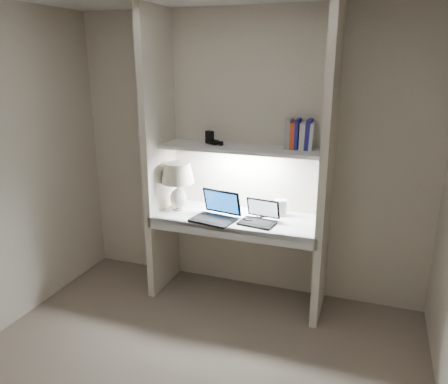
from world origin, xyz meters
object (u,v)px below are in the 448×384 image
at_px(table_lamp, 178,179).
at_px(laptop_netbook, 259,217).
at_px(book_row, 300,135).
at_px(speaker, 280,208).
at_px(laptop_main, 216,213).

bearing_deg(table_lamp, laptop_netbook, -4.80).
distance_m(table_lamp, book_row, 1.13).
xyz_separation_m(speaker, book_row, (0.13, 0.03, 0.64)).
distance_m(laptop_main, speaker, 0.56).
bearing_deg(laptop_netbook, table_lamp, -176.85).
relative_size(laptop_netbook, speaker, 2.25).
xyz_separation_m(table_lamp, speaker, (0.90, 0.15, -0.22)).
bearing_deg(book_row, table_lamp, -169.94).
bearing_deg(table_lamp, book_row, 10.06).
height_order(table_lamp, book_row, book_row).
relative_size(laptop_main, laptop_netbook, 1.25).
distance_m(laptop_netbook, speaker, 0.26).
distance_m(laptop_netbook, book_row, 0.76).
height_order(laptop_netbook, book_row, book_row).
bearing_deg(laptop_main, table_lamp, 175.38).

